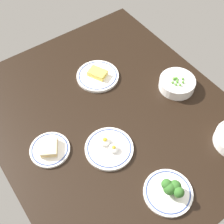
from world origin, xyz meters
TOP-DOWN VIEW (x-y plane):
  - dining_table at (0.00, 0.00)cm, footprint 125.60×105.82cm
  - plate_eggs at (14.09, -11.61)cm, footprint 20.80×20.80cm
  - plate_sandwich at (-0.42, -32.48)cm, footprint 17.16×17.16cm
  - bowl_peas at (4.89, 35.68)cm, footprint 17.59×17.59cm
  - plate_cheese at (-23.43, 7.75)cm, footprint 21.44×21.44cm
  - plate_broccoli at (43.60, -3.90)cm, footprint 19.32×19.32cm

SIDE VIEW (x-z plane):
  - dining_table at x=0.00cm, z-range 0.00..4.00cm
  - plate_eggs at x=14.09cm, z-range 2.65..7.60cm
  - plate_cheese at x=-23.43cm, z-range 3.06..7.28cm
  - plate_sandwich at x=-0.42cm, z-range 3.13..7.53cm
  - plate_broccoli at x=43.60cm, z-range 2.59..10.48cm
  - bowl_peas at x=4.89cm, z-range 3.59..10.24cm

